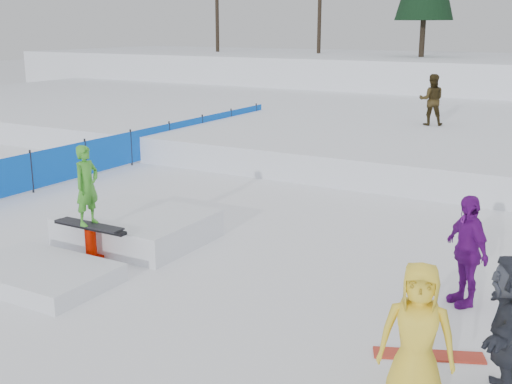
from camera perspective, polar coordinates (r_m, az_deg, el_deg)
The scene contains 10 objects.
ground at distance 11.02m, azimuth -7.52°, elevation -7.50°, with size 120.00×120.00×0.00m, color white.
snow_berm at distance 38.68m, azimuth 20.74°, elevation 9.34°, with size 60.00×14.00×2.40m, color white.
snow_midrise at distance 25.14m, azimuth 15.15°, elevation 5.58°, with size 50.00×18.00×0.80m, color white.
safety_fence at distance 19.77m, azimuth -11.04°, elevation 3.92°, with size 0.05×16.00×1.10m.
walker_olive at distance 22.83m, azimuth 15.34°, elevation 7.92°, with size 0.84×0.66×1.74m, color #2E230E.
spectator_purple at distance 10.13m, azimuth 18.20°, elevation -4.95°, with size 1.00×0.42×1.71m, color #681084.
spectator_yellow at distance 7.33m, azimuth 14.13°, elevation -12.37°, with size 0.83×0.54×1.70m, color yellow.
spectator_dark at distance 7.85m, azimuth 21.63°, elevation -11.08°, with size 1.59×0.51×1.71m, color #2D303D.
loose_board_red at distance 8.78m, azimuth 15.10°, elevation -13.84°, with size 1.40×0.28×0.03m, color #B13020.
jib_rail_feature at distance 12.32m, azimuth -12.60°, elevation -3.81°, with size 2.60×4.40×2.11m.
Camera 1 is at (6.28, -8.06, 4.12)m, focal length 45.00 mm.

